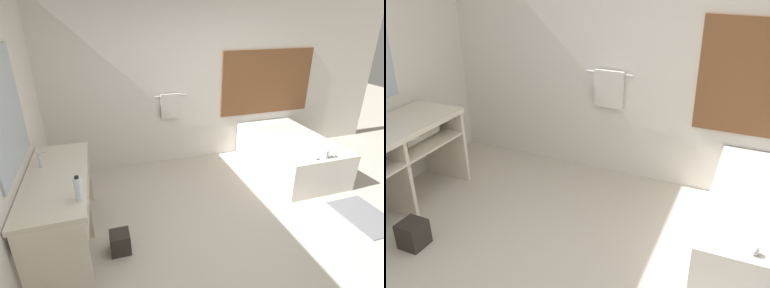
# 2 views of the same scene
# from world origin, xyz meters

# --- Properties ---
(ground_plane) EXTENTS (16.00, 16.00, 0.00)m
(ground_plane) POSITION_xyz_m (0.00, 0.00, 0.00)
(ground_plane) COLOR beige
(ground_plane) RESTS_ON ground
(wall_back_with_blinds) EXTENTS (7.40, 0.13, 2.70)m
(wall_back_with_blinds) POSITION_xyz_m (0.05, 2.23, 1.34)
(wall_back_with_blinds) COLOR silver
(wall_back_with_blinds) RESTS_ON ground_plane
(vanity_counter) EXTENTS (0.60, 1.61, 0.84)m
(vanity_counter) POSITION_xyz_m (-1.88, 0.59, 0.62)
(vanity_counter) COLOR beige
(vanity_counter) RESTS_ON ground_plane
(sink_faucet) EXTENTS (0.09, 0.04, 0.18)m
(sink_faucet) POSITION_xyz_m (-2.05, 0.81, 0.93)
(sink_faucet) COLOR silver
(sink_faucet) RESTS_ON vanity_counter
(bathtub) EXTENTS (1.03, 1.74, 0.67)m
(bathtub) POSITION_xyz_m (1.43, 1.32, 0.30)
(bathtub) COLOR silver
(bathtub) RESTS_ON ground_plane
(water_bottle_1) EXTENTS (0.07, 0.07, 0.24)m
(water_bottle_1) POSITION_xyz_m (-1.64, 0.04, 0.95)
(water_bottle_1) COLOR white
(water_bottle_1) RESTS_ON vanity_counter
(waste_bin) EXTENTS (0.21, 0.21, 0.23)m
(waste_bin) POSITION_xyz_m (-1.35, 0.24, 0.12)
(waste_bin) COLOR #2D2823
(waste_bin) RESTS_ON ground_plane
(bath_mat) EXTENTS (0.54, 0.77, 0.02)m
(bath_mat) POSITION_xyz_m (1.63, -0.08, 0.01)
(bath_mat) COLOR slate
(bath_mat) RESTS_ON ground_plane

